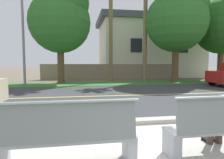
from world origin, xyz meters
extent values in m
plane|color=#665B4C|center=(0.00, 8.00, 0.00)|extent=(140.00, 140.00, 0.00)
cube|color=#ADA89E|center=(0.00, 2.35, 0.06)|extent=(44.00, 0.30, 0.11)
cube|color=#383A3D|center=(0.00, 6.50, 0.00)|extent=(52.00, 8.00, 0.01)
cube|color=#E0CC4C|center=(0.00, 6.50, 0.01)|extent=(48.00, 0.14, 0.01)
cube|color=#38702D|center=(0.00, 11.94, 0.01)|extent=(48.00, 2.80, 0.02)
cube|color=#9EA0A8|center=(-2.15, 0.56, 0.23)|extent=(0.14, 0.40, 0.45)
cube|color=#9EA0A8|center=(-0.34, 0.56, 0.23)|extent=(0.14, 0.40, 0.45)
cube|color=#9EA0A8|center=(-1.25, 0.56, 0.42)|extent=(1.95, 0.44, 0.05)
cube|color=slate|center=(-1.25, 0.37, 0.71)|extent=(1.87, 0.12, 0.52)
cylinder|color=#9EA0A8|center=(-1.25, 0.36, 0.99)|extent=(1.95, 0.04, 0.04)
cube|color=#9EA0A8|center=(0.34, 0.56, 0.23)|extent=(0.14, 0.40, 0.45)
cube|color=#9EA0A8|center=(1.25, 0.56, 0.42)|extent=(1.95, 0.44, 0.05)
cylinder|color=#47382D|center=(1.28, 0.75, 0.51)|extent=(0.15, 0.42, 0.15)
cylinder|color=#47382D|center=(1.28, 0.94, 0.21)|extent=(0.12, 0.12, 0.43)
cube|color=black|center=(1.28, 1.02, 0.04)|extent=(0.09, 0.24, 0.07)
cylinder|color=#47382D|center=(1.46, 0.94, 0.21)|extent=(0.12, 0.12, 0.43)
cube|color=black|center=(1.46, 1.02, 0.04)|extent=(0.09, 0.24, 0.07)
cylinder|color=gray|center=(1.16, 0.58, 0.73)|extent=(0.09, 0.09, 0.46)
cylinder|color=black|center=(7.77, 9.74, 0.32)|extent=(0.64, 0.18, 0.64)
cylinder|color=gray|center=(-4.68, 11.54, 3.73)|extent=(0.16, 0.16, 7.47)
cylinder|color=brown|center=(-2.44, 12.71, 1.39)|extent=(0.49, 0.49, 2.77)
sphere|color=#2D6B28|center=(-2.44, 12.71, 4.44)|extent=(4.44, 4.44, 4.44)
sphere|color=#2D6B28|center=(-1.89, 12.37, 5.77)|extent=(3.11, 3.11, 3.11)
cylinder|color=brown|center=(6.28, 12.15, 1.46)|extent=(0.50, 0.50, 2.92)
sphere|color=#2D6B28|center=(6.28, 12.15, 4.68)|extent=(4.68, 4.68, 4.68)
sphere|color=#2D6B28|center=(6.86, 11.80, 6.08)|extent=(3.27, 3.27, 3.27)
cylinder|color=brown|center=(10.57, 12.61, 1.41)|extent=(0.49, 0.49, 2.83)
sphere|color=#23561E|center=(10.57, 12.61, 4.53)|extent=(4.53, 4.53, 4.53)
cylinder|color=brown|center=(1.47, 13.92, 4.66)|extent=(0.32, 0.32, 9.31)
cylinder|color=brown|center=(4.07, 12.93, 3.69)|extent=(0.32, 0.32, 7.39)
cube|color=gray|center=(1.98, 15.93, 0.70)|extent=(13.00, 0.36, 1.40)
cube|color=beige|center=(6.58, 19.13, 2.86)|extent=(10.48, 6.40, 5.73)
cube|color=#474C56|center=(6.58, 19.13, 6.03)|extent=(11.32, 6.91, 0.60)
cube|color=#232833|center=(4.23, 15.90, 3.15)|extent=(1.10, 0.06, 1.30)
cube|color=#232833|center=(8.94, 15.90, 3.15)|extent=(1.10, 0.06, 1.30)
camera|label=1|loc=(-1.06, -2.23, 1.49)|focal=31.57mm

